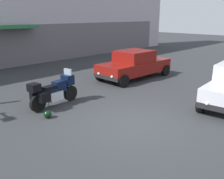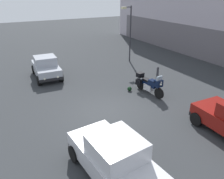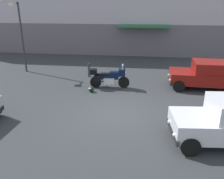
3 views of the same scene
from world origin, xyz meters
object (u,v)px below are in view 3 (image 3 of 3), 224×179
Objects in this scene: streetlamp_curbside at (20,31)px; bollard_curbside at (89,69)px; car_sedan_far at (211,75)px; motorcycle at (109,77)px; helmet at (91,90)px.

bollard_curbside is at bearing -6.12° from streetlamp_curbside.
car_sedan_far is at bearing -8.68° from streetlamp_curbside.
car_sedan_far is 7.43m from bollard_curbside.
helmet is (-0.85, -0.85, -0.48)m from motorcycle.
motorcycle is 2.51m from bollard_curbside.
motorcycle is 7.12m from streetlamp_curbside.
streetlamp_curbside is (-12.01, 1.83, 2.06)m from car_sedan_far.
motorcycle reaches higher than bollard_curbside.
bollard_curbside is (-7.30, 1.33, -0.29)m from car_sedan_far.
bollard_curbside is (-0.75, 2.79, 0.36)m from helmet.
motorcycle is 8.08× the size of helmet.
helmet is at bearing 14.31° from car_sedan_far.
car_sedan_far is at bearing 0.29° from motorcycle.
helmet is 0.30× the size of bollard_curbside.
car_sedan_far is at bearing 12.56° from helmet.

